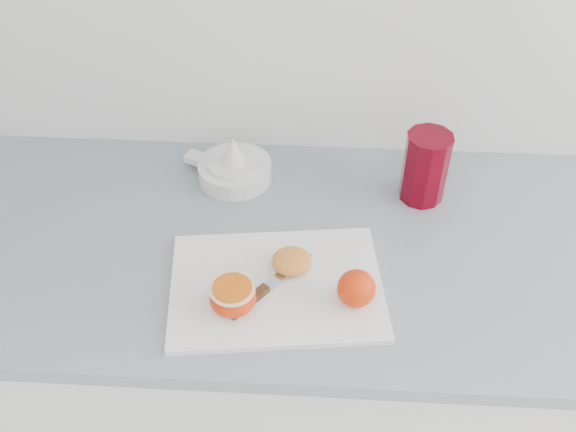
{
  "coord_description": "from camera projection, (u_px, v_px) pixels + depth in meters",
  "views": [
    {
      "loc": [
        -0.02,
        0.83,
        1.75
      ],
      "look_at": [
        -0.07,
        1.69,
        0.96
      ],
      "focal_mm": 40.0,
      "sensor_mm": 36.0,
      "label": 1
    }
  ],
  "objects": [
    {
      "name": "paring_knife",
      "position": [
        256.0,
        296.0,
        1.09
      ],
      "size": [
        0.14,
        0.16,
        0.01
      ],
      "color": "#4B2615",
      "rests_on": "cutting_board"
    },
    {
      "name": "cutting_board",
      "position": [
        277.0,
        286.0,
        1.13
      ],
      "size": [
        0.4,
        0.31,
        0.01
      ],
      "primitive_type": "cube",
      "rotation": [
        0.0,
        0.0,
        0.12
      ],
      "color": "white",
      "rests_on": "counter"
    },
    {
      "name": "whole_orange",
      "position": [
        356.0,
        288.0,
        1.07
      ],
      "size": [
        0.06,
        0.06,
        0.06
      ],
      "color": "#E92D00",
      "rests_on": "cutting_board"
    },
    {
      "name": "half_orange",
      "position": [
        233.0,
        297.0,
        1.07
      ],
      "size": [
        0.08,
        0.08,
        0.05
      ],
      "color": "#E92D00",
      "rests_on": "cutting_board"
    },
    {
      "name": "citrus_juicer",
      "position": [
        234.0,
        167.0,
        1.34
      ],
      "size": [
        0.19,
        0.15,
        0.1
      ],
      "color": "white",
      "rests_on": "counter"
    },
    {
      "name": "red_tumbler",
      "position": [
        425.0,
        169.0,
        1.27
      ],
      "size": [
        0.09,
        0.09,
        0.15
      ],
      "color": "#62000F",
      "rests_on": "counter"
    },
    {
      "name": "counter",
      "position": [
        335.0,
        374.0,
        1.52
      ],
      "size": [
        2.51,
        0.64,
        0.89
      ],
      "color": "white",
      "rests_on": "ground"
    },
    {
      "name": "squeezed_shell",
      "position": [
        292.0,
        261.0,
        1.14
      ],
      "size": [
        0.07,
        0.07,
        0.03
      ],
      "color": "orange",
      "rests_on": "cutting_board"
    }
  ]
}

